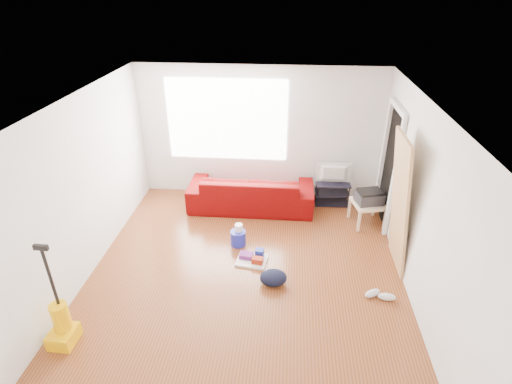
# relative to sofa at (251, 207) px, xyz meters

# --- Properties ---
(room) EXTENTS (4.51, 5.01, 2.51)m
(room) POSITION_rel_sofa_xyz_m (0.18, -1.80, 1.25)
(room) COLOR brown
(room) RESTS_ON ground
(sofa) EXTENTS (2.28, 0.89, 0.66)m
(sofa) POSITION_rel_sofa_xyz_m (0.00, 0.00, 0.00)
(sofa) COLOR #4F0102
(sofa) RESTS_ON ground
(tv_stand) EXTENTS (0.65, 0.39, 0.43)m
(tv_stand) POSITION_rel_sofa_xyz_m (1.51, 0.27, 0.22)
(tv_stand) COLOR black
(tv_stand) RESTS_ON ground
(tv) EXTENTS (0.65, 0.08, 0.37)m
(tv) POSITION_rel_sofa_xyz_m (1.51, 0.27, 0.62)
(tv) COLOR black
(tv) RESTS_ON tv_stand
(side_table) EXTENTS (0.61, 0.61, 0.41)m
(side_table) POSITION_rel_sofa_xyz_m (2.06, -0.38, 0.35)
(side_table) COLOR tan
(side_table) RESTS_ON ground
(printer) EXTENTS (0.50, 0.43, 0.23)m
(printer) POSITION_rel_sofa_xyz_m (2.06, -0.38, 0.52)
(printer) COLOR #28282D
(printer) RESTS_ON side_table
(bucket) EXTENTS (0.32, 0.32, 0.25)m
(bucket) POSITION_rel_sofa_xyz_m (-0.09, -1.21, 0.00)
(bucket) COLOR #1C23A6
(bucket) RESTS_ON ground
(toilet_paper) EXTENTS (0.12, 0.12, 0.11)m
(toilet_paper) POSITION_rel_sofa_xyz_m (-0.08, -1.18, 0.18)
(toilet_paper) COLOR white
(toilet_paper) RESTS_ON bucket
(cleaning_tray) EXTENTS (0.49, 0.42, 0.16)m
(cleaning_tray) POSITION_rel_sofa_xyz_m (0.18, -1.62, 0.05)
(cleaning_tray) COLOR white
(cleaning_tray) RESTS_ON ground
(backpack) EXTENTS (0.42, 0.35, 0.21)m
(backpack) POSITION_rel_sofa_xyz_m (0.52, -2.10, 0.00)
(backpack) COLOR black
(backpack) RESTS_ON ground
(sneakers) EXTENTS (0.44, 0.22, 0.10)m
(sneakers) POSITION_rel_sofa_xyz_m (1.96, -2.26, 0.05)
(sneakers) COLOR silver
(sneakers) RESTS_ON ground
(vacuum) EXTENTS (0.29, 0.33, 1.35)m
(vacuum) POSITION_rel_sofa_xyz_m (-1.89, -3.31, 0.25)
(vacuum) COLOR #FBB500
(vacuum) RESTS_ON ground
(door_panel) EXTENTS (0.25, 0.81, 2.02)m
(door_panel) POSITION_rel_sofa_xyz_m (2.24, -1.47, 0.00)
(door_panel) COLOR tan
(door_panel) RESTS_ON ground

